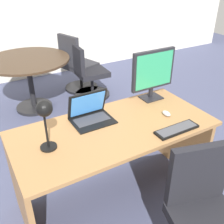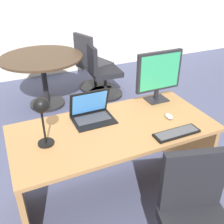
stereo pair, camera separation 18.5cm
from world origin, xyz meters
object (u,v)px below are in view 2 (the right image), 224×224
object	(u,v)px
meeting_chair_near	(102,76)
meeting_chair_far	(92,67)
keyboard	(177,133)
desk	(111,147)
desk_lamp	(42,112)
mouse	(169,116)
meeting_table	(43,69)
laptop	(91,110)
monitor	(159,73)

from	to	relation	value
meeting_chair_near	meeting_chair_far	xyz separation A→B (m)	(-0.05, 0.32, 0.04)
keyboard	desk	bearing A→B (deg)	139.14
desk	desk_lamp	world-z (taller)	desk_lamp
mouse	meeting_table	bearing A→B (deg)	107.28
laptop	meeting_table	distance (m)	1.87
mouse	meeting_chair_far	bearing A→B (deg)	85.69
laptop	meeting_chair_near	xyz separation A→B (m)	(0.83, 1.80, -0.49)
keyboard	meeting_chair_near	distance (m)	2.36
laptop	keyboard	size ratio (longest dim) A/B	0.91
meeting_table	monitor	bearing A→B (deg)	-67.25
desk	mouse	bearing A→B (deg)	-14.19
desk	meeting_chair_far	size ratio (longest dim) A/B	1.73
desk	meeting_table	distance (m)	2.02
laptop	meeting_chair_far	distance (m)	2.30
desk_lamp	meeting_chair_far	distance (m)	2.73
meeting_chair_near	desk	bearing A→B (deg)	-110.00
monitor	meeting_chair_near	world-z (taller)	monitor
laptop	keyboard	bearing A→B (deg)	-44.57
laptop	meeting_chair_far	xyz separation A→B (m)	(0.78, 2.11, -0.45)
monitor	meeting_table	distance (m)	2.00
desk	keyboard	distance (m)	0.58
monitor	meeting_chair_near	xyz separation A→B (m)	(0.14, 1.74, -0.69)
desk	keyboard	xyz separation A→B (m)	(0.40, -0.35, 0.25)
desk	desk_lamp	bearing A→B (deg)	-171.52
meeting_chair_near	mouse	bearing A→B (deg)	-96.26
meeting_chair_near	meeting_chair_far	world-z (taller)	meeting_chair_far
desk	meeting_chair_far	bearing A→B (deg)	73.71
meeting_table	meeting_chair_near	bearing A→B (deg)	-3.45
keyboard	monitor	bearing A→B (deg)	72.80
desk	monitor	bearing A→B (deg)	20.38
desk_lamp	meeting_table	xyz separation A→B (m)	(0.37, 2.09, -0.47)
mouse	desk_lamp	bearing A→B (deg)	177.75
desk	meeting_table	size ratio (longest dim) A/B	1.41
desk	mouse	xyz separation A→B (m)	(0.48, -0.12, 0.25)
desk_lamp	mouse	bearing A→B (deg)	-2.25
monitor	laptop	size ratio (longest dim) A/B	1.40
desk_lamp	meeting_chair_far	bearing A→B (deg)	62.75
mouse	meeting_chair_near	bearing A→B (deg)	83.74
meeting_chair_near	laptop	bearing A→B (deg)	-114.73
monitor	desk_lamp	xyz separation A→B (m)	(-1.12, -0.30, 0.01)
meeting_chair_far	meeting_chair_near	bearing A→B (deg)	-81.58
keyboard	desk_lamp	distance (m)	1.02
desk	mouse	distance (m)	0.56
meeting_table	laptop	bearing A→B (deg)	-88.00
laptop	meeting_chair_far	bearing A→B (deg)	69.76
desk	meeting_table	xyz separation A→B (m)	(-0.18, 2.01, 0.05)
monitor	desk_lamp	distance (m)	1.16
monitor	meeting_table	bearing A→B (deg)	112.75
desk	mouse	size ratio (longest dim) A/B	18.45
desk	desk_lamp	xyz separation A→B (m)	(-0.55, -0.08, 0.52)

